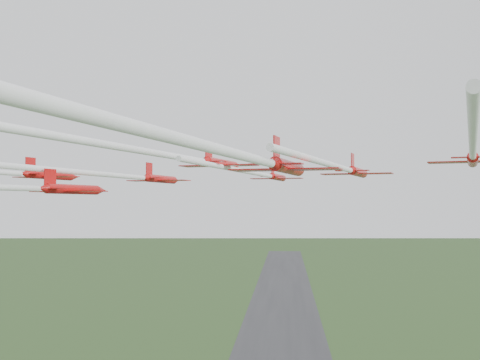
# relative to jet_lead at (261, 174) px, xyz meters

# --- Properties ---
(runway) EXTENTS (38.00, 900.00, 0.04)m
(runway) POSITION_rel_jet_lead_xyz_m (1.33, 194.05, -61.41)
(runway) COLOR #303033
(runway) RESTS_ON ground
(jet_lead) EXTENTS (13.15, 47.53, 2.51)m
(jet_lead) POSITION_rel_jet_lead_xyz_m (0.00, 0.00, 0.00)
(jet_lead) COLOR red
(jet_row2_left) EXTENTS (14.46, 45.22, 2.74)m
(jet_row2_left) POSITION_rel_jet_lead_xyz_m (-17.03, -8.90, -0.67)
(jet_row2_left) COLOR red
(jet_row2_right) EXTENTS (15.33, 42.47, 2.74)m
(jet_row2_right) POSITION_rel_jet_lead_xyz_m (10.56, -15.64, -0.17)
(jet_row2_right) COLOR red
(jet_row3_mid) EXTENTS (15.26, 44.75, 2.76)m
(jet_row3_mid) POSITION_rel_jet_lead_xyz_m (-6.54, -24.92, 0.44)
(jet_row3_mid) COLOR red
(jet_row3_right) EXTENTS (17.10, 47.35, 2.70)m
(jet_row3_right) POSITION_rel_jet_lead_xyz_m (20.27, -31.79, 0.34)
(jet_row3_right) COLOR red
(jet_row4_right) EXTENTS (18.65, 66.45, 2.91)m
(jet_row4_right) POSITION_rel_jet_lead_xyz_m (-0.09, -50.33, -1.05)
(jet_row4_right) COLOR red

